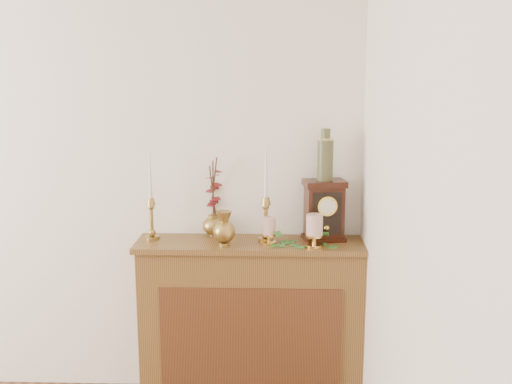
{
  "coord_description": "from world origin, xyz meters",
  "views": [
    {
      "loc": [
        1.52,
        -0.99,
        1.82
      ],
      "look_at": [
        1.43,
        2.05,
        1.21
      ],
      "focal_mm": 42.0,
      "sensor_mm": 36.0,
      "label": 1
    }
  ],
  "objects_px": {
    "bud_vase": "(224,229)",
    "mantel_clock": "(324,211)",
    "candlestick_left": "(151,212)",
    "ceramic_vase": "(325,157)",
    "ginger_jar": "(214,199)",
    "candlestick_center": "(266,212)"
  },
  "relations": [
    {
      "from": "bud_vase",
      "to": "ginger_jar",
      "type": "bearing_deg",
      "value": 107.4
    },
    {
      "from": "mantel_clock",
      "to": "candlestick_left",
      "type": "bearing_deg",
      "value": 172.14
    },
    {
      "from": "candlestick_left",
      "to": "ginger_jar",
      "type": "distance_m",
      "value": 0.35
    },
    {
      "from": "bud_vase",
      "to": "mantel_clock",
      "type": "distance_m",
      "value": 0.55
    },
    {
      "from": "candlestick_left",
      "to": "mantel_clock",
      "type": "relative_size",
      "value": 1.44
    },
    {
      "from": "candlestick_left",
      "to": "mantel_clock",
      "type": "bearing_deg",
      "value": 1.44
    },
    {
      "from": "candlestick_left",
      "to": "ceramic_vase",
      "type": "distance_m",
      "value": 0.97
    },
    {
      "from": "mantel_clock",
      "to": "ceramic_vase",
      "type": "height_order",
      "value": "ceramic_vase"
    },
    {
      "from": "ginger_jar",
      "to": "ceramic_vase",
      "type": "height_order",
      "value": "ceramic_vase"
    },
    {
      "from": "candlestick_left",
      "to": "ceramic_vase",
      "type": "xyz_separation_m",
      "value": [
        0.93,
        0.03,
        0.3
      ]
    },
    {
      "from": "bud_vase",
      "to": "ceramic_vase",
      "type": "bearing_deg",
      "value": 15.3
    },
    {
      "from": "candlestick_center",
      "to": "bud_vase",
      "type": "height_order",
      "value": "candlestick_center"
    },
    {
      "from": "bud_vase",
      "to": "ginger_jar",
      "type": "xyz_separation_m",
      "value": [
        -0.08,
        0.24,
        0.11
      ]
    },
    {
      "from": "mantel_clock",
      "to": "ceramic_vase",
      "type": "distance_m",
      "value": 0.29
    },
    {
      "from": "bud_vase",
      "to": "mantel_clock",
      "type": "xyz_separation_m",
      "value": [
        0.53,
        0.14,
        0.07
      ]
    },
    {
      "from": "bud_vase",
      "to": "ginger_jar",
      "type": "relative_size",
      "value": 0.42
    },
    {
      "from": "ginger_jar",
      "to": "mantel_clock",
      "type": "distance_m",
      "value": 0.61
    },
    {
      "from": "candlestick_left",
      "to": "mantel_clock",
      "type": "height_order",
      "value": "candlestick_left"
    },
    {
      "from": "candlestick_left",
      "to": "mantel_clock",
      "type": "distance_m",
      "value": 0.93
    },
    {
      "from": "candlestick_left",
      "to": "candlestick_center",
      "type": "bearing_deg",
      "value": -1.54
    },
    {
      "from": "candlestick_center",
      "to": "ceramic_vase",
      "type": "height_order",
      "value": "ceramic_vase"
    },
    {
      "from": "ginger_jar",
      "to": "candlestick_center",
      "type": "bearing_deg",
      "value": -25.62
    }
  ]
}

